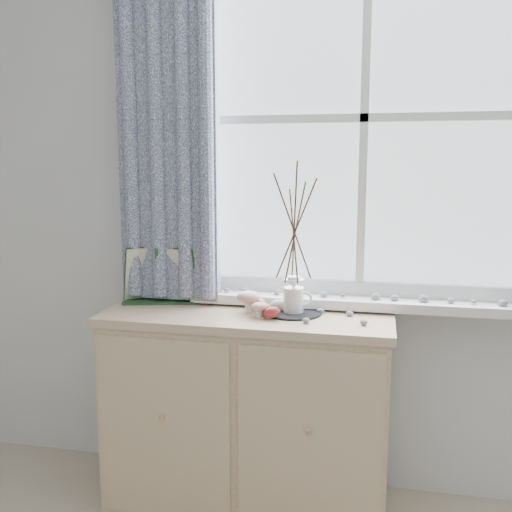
# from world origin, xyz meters

# --- Properties ---
(sideboard) EXTENTS (1.20, 0.45, 0.85)m
(sideboard) POSITION_xyz_m (-0.15, 1.75, 0.43)
(sideboard) COLOR beige
(sideboard) RESTS_ON ground
(botanical_book) EXTENTS (0.40, 0.22, 0.26)m
(botanical_book) POSITION_xyz_m (-0.57, 1.82, 0.98)
(botanical_book) COLOR #1F4122
(botanical_book) RESTS_ON sideboard
(toadstool_cluster) EXTENTS (0.14, 0.15, 0.09)m
(toadstool_cluster) POSITION_xyz_m (-0.13, 1.75, 0.91)
(toadstool_cluster) COLOR white
(toadstool_cluster) RESTS_ON sideboard
(wooden_eggs) EXTENTS (0.14, 0.17, 0.07)m
(wooden_eggs) POSITION_xyz_m (-0.07, 1.75, 0.88)
(wooden_eggs) COLOR tan
(wooden_eggs) RESTS_ON sideboard
(songbird_figurine) EXTENTS (0.12, 0.08, 0.06)m
(songbird_figurine) POSITION_xyz_m (-0.02, 1.80, 0.88)
(songbird_figurine) COLOR silver
(songbird_figurine) RESTS_ON sideboard
(crocheted_doily) EXTENTS (0.23, 0.23, 0.01)m
(crocheted_doily) POSITION_xyz_m (0.04, 1.79, 0.85)
(crocheted_doily) COLOR black
(crocheted_doily) RESTS_ON sideboard
(twig_pitcher) EXTENTS (0.28, 0.28, 0.63)m
(twig_pitcher) POSITION_xyz_m (0.04, 1.79, 1.21)
(twig_pitcher) COLOR white
(twig_pitcher) RESTS_ON crocheted_doily
(sideboard_pebbles) EXTENTS (0.33, 0.23, 0.02)m
(sideboard_pebbles) POSITION_xyz_m (0.18, 1.76, 0.86)
(sideboard_pebbles) COLOR gray
(sideboard_pebbles) RESTS_ON sideboard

